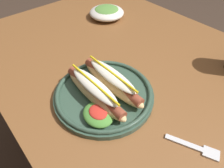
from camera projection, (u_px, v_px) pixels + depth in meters
name	position (u px, v px, depth m)	size (l,w,h in m)	color
dining_table	(159.00, 102.00, 0.66)	(1.48, 0.83, 0.74)	brown
hot_dog_plate	(104.00, 91.00, 0.54)	(0.28, 0.28, 0.08)	#334C3D
fork	(196.00, 148.00, 0.44)	(0.12, 0.07, 0.00)	silver
side_bowl	(107.00, 12.00, 0.88)	(0.15, 0.15, 0.05)	silver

